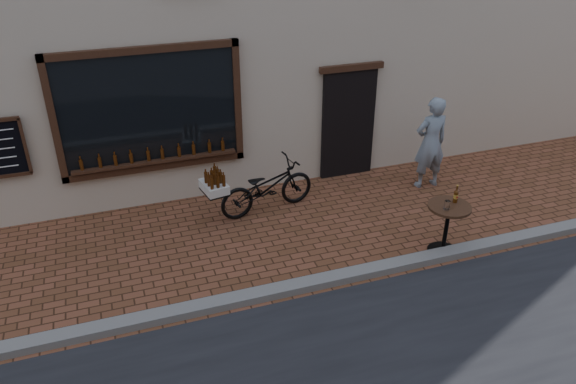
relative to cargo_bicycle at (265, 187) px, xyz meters
name	(u,v)px	position (x,y,z in m)	size (l,w,h in m)	color
ground	(323,293)	(0.11, -2.57, -0.49)	(90.00, 90.00, 0.00)	brown
kerb	(319,282)	(0.11, -2.37, -0.43)	(90.00, 0.25, 0.12)	slate
cargo_bicycle	(265,187)	(0.00, 0.00, 0.00)	(2.19, 0.96, 1.03)	black
bistro_table	(448,219)	(2.36, -2.22, 0.13)	(0.68, 0.68, 1.17)	black
pedestrian	(430,143)	(3.31, -0.09, 0.43)	(0.67, 0.44, 1.84)	gray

